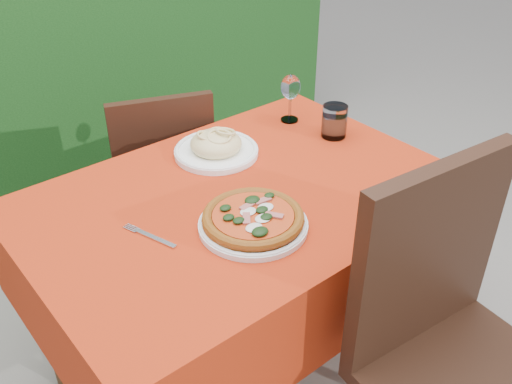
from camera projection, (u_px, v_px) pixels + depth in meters
ground at (243, 363)px, 2.09m from camera, size 60.00×60.00×0.00m
hedge at (30, 18)px, 2.60m from camera, size 3.20×0.55×1.78m
dining_table at (241, 234)px, 1.77m from camera, size 1.26×0.86×0.75m
chair_near at (451, 339)px, 1.41m from camera, size 0.52×0.52×1.04m
chair_far at (163, 173)px, 2.28m from camera, size 0.50×0.50×0.85m
pizza_plate at (253, 220)px, 1.53m from camera, size 0.34×0.34×0.06m
pasta_plate at (216, 147)px, 1.87m from camera, size 0.28×0.28×0.08m
water_glass at (334, 123)px, 1.96m from camera, size 0.09×0.09×0.11m
wine_glass at (291, 89)px, 2.03m from camera, size 0.07×0.07×0.18m
fork at (155, 238)px, 1.50m from camera, size 0.08×0.18×0.00m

